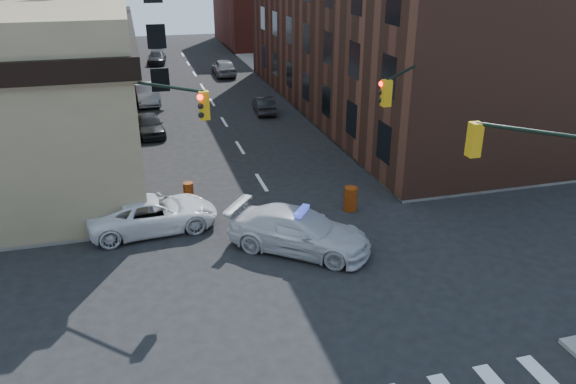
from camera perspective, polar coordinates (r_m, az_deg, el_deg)
ground at (r=21.34m, az=3.41°, el=-8.86°), size 140.00×140.00×0.00m
sidewalk_ne at (r=58.74m, az=14.77°, el=11.42°), size 34.00×54.50×0.15m
commercial_row_ne at (r=44.11m, az=10.64°, el=17.21°), size 14.00×34.00×14.00m
signal_pole_nw at (r=23.46m, az=-14.40°, el=5.17°), size 3.58×3.67×8.00m
signal_pole_ne at (r=26.30m, az=12.06°, el=7.31°), size 3.67×3.58×8.00m
tree_ne_near at (r=45.81m, az=1.98°, el=13.35°), size 3.00×3.00×4.85m
tree_ne_far at (r=53.40m, az=-0.66°, el=14.77°), size 3.00×3.00×4.85m
police_car at (r=22.89m, az=1.14°, el=-3.98°), size 6.16×5.45×1.71m
pickup at (r=25.25m, az=-13.54°, el=-2.15°), size 5.81×3.11×1.55m
parked_car_wnear at (r=38.82m, az=-13.85°, el=6.66°), size 2.01×4.26×1.41m
parked_car_wfar at (r=47.27m, az=-14.16°, el=9.66°), size 1.99×5.00×1.62m
parked_car_wdeep at (r=64.90m, az=-13.19°, el=13.16°), size 2.35×4.75×1.33m
parked_car_enear at (r=43.24m, az=-2.47°, el=8.88°), size 1.65×3.95×1.27m
parked_car_efar at (r=57.24m, az=-6.53°, el=12.49°), size 1.96×4.84×1.65m
pedestrian_a at (r=27.39m, az=-18.71°, el=-0.28°), size 0.71×0.66×1.63m
pedestrian_b at (r=26.11m, az=-21.58°, el=-1.46°), size 0.98×0.77×1.97m
pedestrian_c at (r=27.05m, az=-26.08°, el=-1.81°), size 1.01×0.81×1.61m
barrel_road at (r=26.68m, az=6.37°, el=-0.69°), size 0.85×0.85×1.15m
barrel_bank at (r=28.10m, az=-10.07°, el=0.08°), size 0.56×0.56×0.89m
barricade_nw_a at (r=26.16m, az=-20.54°, el=-2.67°), size 1.11×0.64×0.80m
barricade_nw_b at (r=26.23m, az=-23.14°, el=-2.98°), size 1.17×0.69×0.83m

